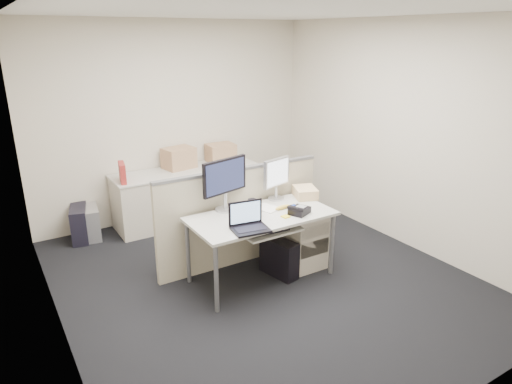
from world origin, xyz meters
TOP-DOWN VIEW (x-y plane):
  - floor at (0.00, 0.00)m, footprint 4.00×4.50m
  - ceiling at (0.00, 0.00)m, footprint 4.00×4.50m
  - wall_back at (0.00, 2.25)m, footprint 4.00×0.02m
  - wall_front at (0.00, -2.25)m, footprint 4.00×0.02m
  - wall_left at (-2.00, 0.00)m, footprint 0.02×4.50m
  - wall_right at (2.00, 0.00)m, footprint 0.02×4.50m
  - desk at (0.00, 0.00)m, footprint 1.50×0.75m
  - keyboard_tray at (0.00, -0.18)m, footprint 0.62×0.32m
  - drawer_pedestal at (0.55, 0.05)m, footprint 0.40×0.55m
  - cubicle_partition at (0.00, 0.45)m, footprint 2.00×0.06m
  - back_counter at (0.00, 1.93)m, footprint 2.00×0.60m
  - monitor_main at (-0.25, 0.32)m, footprint 0.60×0.35m
  - monitor_small at (0.40, 0.32)m, footprint 0.42×0.28m
  - laptop at (-0.30, -0.28)m, footprint 0.38×0.31m
  - trackball at (0.35, -0.09)m, footprint 0.14×0.14m
  - desk_phone at (0.35, -0.18)m, footprint 0.26×0.24m
  - paper_stack at (0.15, 0.12)m, footprint 0.26×0.30m
  - sticky_pad at (0.18, -0.18)m, footprint 0.08×0.08m
  - travel_mug at (-0.10, 0.02)m, footprint 0.09×0.09m
  - banana at (0.28, 0.02)m, footprint 0.20×0.07m
  - cellphone at (-0.15, 0.05)m, footprint 0.08×0.12m
  - manila_folders at (0.72, 0.20)m, footprint 0.33×0.37m
  - keyboard at (-0.05, -0.20)m, footprint 0.44×0.19m
  - pc_tower_desk at (0.20, -0.05)m, footprint 0.26×0.47m
  - pc_tower_spare_dark at (-1.45, 2.03)m, footprint 0.30×0.50m
  - pc_tower_spare_silver at (-1.30, 2.03)m, footprint 0.24×0.46m
  - cardboard_box_left at (-0.05, 2.05)m, footprint 0.46×0.37m
  - cardboard_box_right at (0.60, 2.05)m, footprint 0.40×0.32m
  - red_binder at (-0.90, 1.83)m, footprint 0.12×0.29m

SIDE VIEW (x-z plane):
  - floor at x=0.00m, z-range -0.01..0.00m
  - pc_tower_spare_silver at x=-1.30m, z-range 0.00..0.41m
  - pc_tower_desk at x=0.20m, z-range 0.00..0.41m
  - pc_tower_spare_dark at x=-1.45m, z-range 0.00..0.44m
  - drawer_pedestal at x=0.55m, z-range 0.00..0.65m
  - back_counter at x=0.00m, z-range 0.00..0.72m
  - cubicle_partition at x=0.00m, z-range 0.00..1.10m
  - keyboard_tray at x=0.00m, z-range 0.61..0.63m
  - keyboard at x=-0.05m, z-range 0.63..0.65m
  - desk at x=0.00m, z-range 0.30..1.03m
  - paper_stack at x=0.15m, z-range 0.73..0.74m
  - sticky_pad at x=0.18m, z-range 0.73..0.74m
  - cellphone at x=-0.15m, z-range 0.73..0.74m
  - banana at x=0.28m, z-range 0.73..0.77m
  - trackball at x=0.35m, z-range 0.73..0.78m
  - desk_phone at x=0.35m, z-range 0.73..0.80m
  - manila_folders at x=0.72m, z-range 0.73..0.84m
  - travel_mug at x=-0.10m, z-range 0.73..0.90m
  - red_binder at x=-0.90m, z-range 0.72..0.99m
  - laptop at x=-0.30m, z-range 0.73..0.99m
  - cardboard_box_right at x=0.60m, z-range 0.72..1.00m
  - cardboard_box_left at x=-0.05m, z-range 0.72..1.03m
  - monitor_small at x=0.40m, z-range 0.73..1.20m
  - monitor_main at x=-0.25m, z-range 0.73..1.29m
  - wall_back at x=0.00m, z-range 0.00..2.70m
  - wall_front at x=0.00m, z-range 0.00..2.70m
  - wall_left at x=-2.00m, z-range 0.00..2.70m
  - wall_right at x=2.00m, z-range 0.00..2.70m
  - ceiling at x=0.00m, z-range 2.70..2.71m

